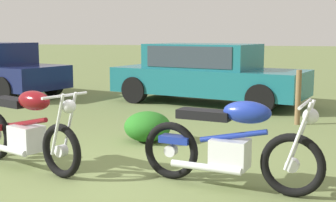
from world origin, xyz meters
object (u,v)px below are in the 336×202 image
(car_teal, at_px, (206,70))
(shrub_low, at_px, (148,127))
(fence_post_wooden, at_px, (298,97))
(motorcycle_maroon, at_px, (26,129))
(motorcycle_blue, at_px, (230,144))

(car_teal, xyz_separation_m, shrub_low, (-0.22, -4.15, -0.56))
(shrub_low, xyz_separation_m, fence_post_wooden, (2.31, 1.98, 0.27))
(shrub_low, bearing_deg, car_teal, 86.91)
(shrub_low, bearing_deg, motorcycle_maroon, -120.90)
(motorcycle_maroon, bearing_deg, shrub_low, 82.52)
(car_teal, relative_size, shrub_low, 6.58)
(shrub_low, bearing_deg, motorcycle_blue, -51.50)
(motorcycle_blue, relative_size, fence_post_wooden, 2.00)
(car_teal, bearing_deg, shrub_low, -77.04)
(motorcycle_maroon, bearing_deg, fence_post_wooden, 71.42)
(car_teal, relative_size, fence_post_wooden, 4.79)
(motorcycle_blue, height_order, fence_post_wooden, same)
(motorcycle_maroon, xyz_separation_m, shrub_low, (1.05, 1.75, -0.26))
(fence_post_wooden, bearing_deg, motorcycle_maroon, -132.01)
(shrub_low, relative_size, fence_post_wooden, 0.73)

